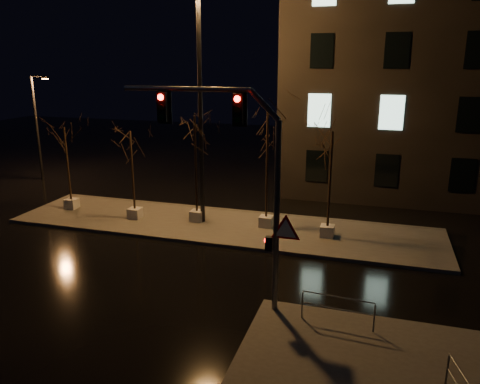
% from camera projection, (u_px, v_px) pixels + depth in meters
% --- Properties ---
extents(ground, '(90.00, 90.00, 0.00)m').
position_uv_depth(ground, '(172.00, 277.00, 18.58)').
color(ground, black).
rests_on(ground, ground).
extents(median, '(22.00, 5.00, 0.15)m').
position_uv_depth(median, '(221.00, 226.00, 24.09)').
color(median, '#45423E').
rests_on(median, ground).
extents(sidewalk_corner, '(7.00, 5.00, 0.15)m').
position_uv_depth(sidewalk_corner, '(362.00, 361.00, 13.26)').
color(sidewalk_corner, '#45423E').
rests_on(sidewalk_corner, ground).
extents(tree_0, '(1.80, 1.80, 4.76)m').
position_uv_depth(tree_0, '(66.00, 146.00, 25.74)').
color(tree_0, beige).
rests_on(tree_0, median).
extents(tree_1, '(1.80, 1.80, 4.79)m').
position_uv_depth(tree_1, '(131.00, 151.00, 24.06)').
color(tree_1, beige).
rests_on(tree_1, median).
extents(tree_2, '(1.80, 1.80, 5.63)m').
position_uv_depth(tree_2, '(195.00, 140.00, 23.49)').
color(tree_2, beige).
rests_on(tree_2, median).
extents(tree_3, '(1.80, 1.80, 6.04)m').
position_uv_depth(tree_3, '(267.00, 137.00, 22.52)').
color(tree_3, beige).
rests_on(tree_3, median).
extents(tree_4, '(1.80, 1.80, 5.18)m').
position_uv_depth(tree_4, '(331.00, 156.00, 21.36)').
color(tree_4, beige).
rests_on(tree_4, median).
extents(traffic_signal_mast, '(6.02, 0.28, 7.34)m').
position_uv_depth(traffic_signal_mast, '(241.00, 168.00, 14.92)').
color(traffic_signal_mast, '#525459').
rests_on(traffic_signal_mast, sidewalk_corner).
extents(streetlight_main, '(2.84, 0.87, 11.39)m').
position_uv_depth(streetlight_main, '(200.00, 94.00, 22.77)').
color(streetlight_main, black).
rests_on(streetlight_main, median).
extents(streetlight_far, '(1.43, 0.26, 7.31)m').
position_uv_depth(streetlight_far, '(38.00, 124.00, 32.74)').
color(streetlight_far, black).
rests_on(streetlight_far, ground).
extents(guard_rail_a, '(2.31, 0.22, 1.00)m').
position_uv_depth(guard_rail_a, '(338.00, 306.00, 14.75)').
color(guard_rail_a, '#525459').
rests_on(guard_rail_a, sidewalk_corner).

